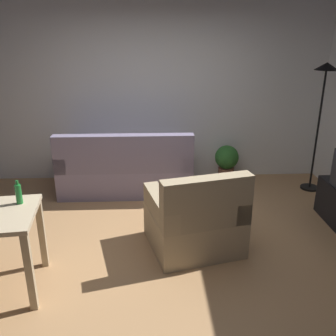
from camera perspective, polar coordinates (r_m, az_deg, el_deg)
ground_plane at (r=4.06m, az=-1.12°, el=-12.62°), size 5.20×4.40×0.02m
wall_rear at (r=5.67m, az=-1.82°, el=11.73°), size 5.20×0.10×2.70m
couch at (r=5.36m, az=-6.43°, el=-0.49°), size 1.86×0.84×0.92m
torchiere_lamp at (r=5.53m, az=22.72°, el=10.63°), size 0.32×0.32×1.81m
potted_plant at (r=5.74m, az=8.99°, el=1.09°), size 0.36×0.36×0.57m
armchair at (r=3.95m, az=4.24°, el=-8.11°), size 1.08×1.03×0.92m
bottle_green at (r=3.53m, az=-21.97°, el=-3.68°), size 0.06×0.06×0.22m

